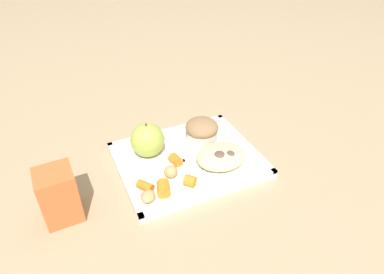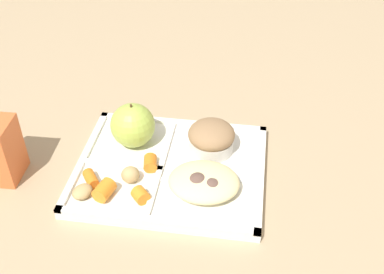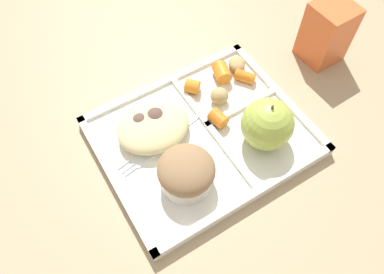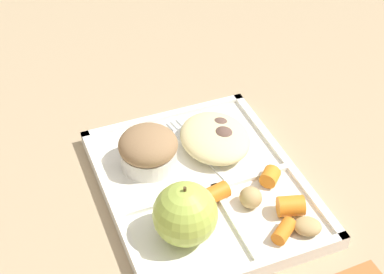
{
  "view_description": "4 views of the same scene",
  "coord_description": "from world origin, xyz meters",
  "px_view_note": "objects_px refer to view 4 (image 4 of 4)",
  "views": [
    {
      "loc": [
        -0.23,
        -0.53,
        0.49
      ],
      "look_at": [
        0.01,
        -0.0,
        0.07
      ],
      "focal_mm": 31.22,
      "sensor_mm": 36.0,
      "label": 1
    },
    {
      "loc": [
        0.12,
        -0.58,
        0.55
      ],
      "look_at": [
        0.03,
        0.01,
        0.07
      ],
      "focal_mm": 45.27,
      "sensor_mm": 36.0,
      "label": 2
    },
    {
      "loc": [
        0.17,
        0.25,
        0.49
      ],
      "look_at": [
        0.04,
        0.03,
        0.07
      ],
      "focal_mm": 34.67,
      "sensor_mm": 36.0,
      "label": 3
    },
    {
      "loc": [
        -0.52,
        0.22,
        0.57
      ],
      "look_at": [
        0.03,
        0.0,
        0.07
      ],
      "focal_mm": 57.08,
      "sensor_mm": 36.0,
      "label": 4
    }
  ],
  "objects_px": {
    "lunch_tray": "(203,187)",
    "green_apple": "(185,214)",
    "bran_muffin": "(148,149)",
    "plastic_fork": "(193,145)"
  },
  "relations": [
    {
      "from": "green_apple",
      "to": "bran_muffin",
      "type": "xyz_separation_m",
      "value": [
        0.13,
        0.0,
        -0.01
      ]
    },
    {
      "from": "lunch_tray",
      "to": "plastic_fork",
      "type": "relative_size",
      "value": 2.02
    },
    {
      "from": "plastic_fork",
      "to": "bran_muffin",
      "type": "bearing_deg",
      "value": 100.66
    },
    {
      "from": "green_apple",
      "to": "bran_muffin",
      "type": "bearing_deg",
      "value": 0.0
    },
    {
      "from": "lunch_tray",
      "to": "plastic_fork",
      "type": "xyz_separation_m",
      "value": [
        0.07,
        -0.02,
        0.01
      ]
    },
    {
      "from": "lunch_tray",
      "to": "bran_muffin",
      "type": "bearing_deg",
      "value": 40.99
    },
    {
      "from": "lunch_tray",
      "to": "green_apple",
      "type": "relative_size",
      "value": 3.76
    },
    {
      "from": "plastic_fork",
      "to": "green_apple",
      "type": "bearing_deg",
      "value": 154.88
    },
    {
      "from": "lunch_tray",
      "to": "bran_muffin",
      "type": "height_order",
      "value": "bran_muffin"
    },
    {
      "from": "plastic_fork",
      "to": "lunch_tray",
      "type": "bearing_deg",
      "value": 167.85
    }
  ]
}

